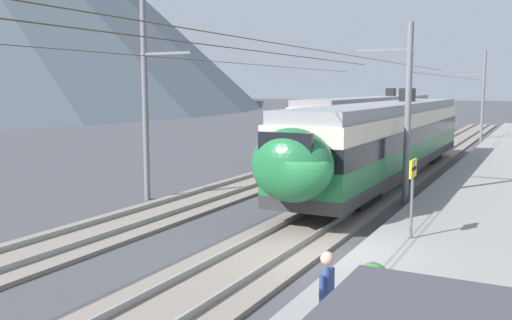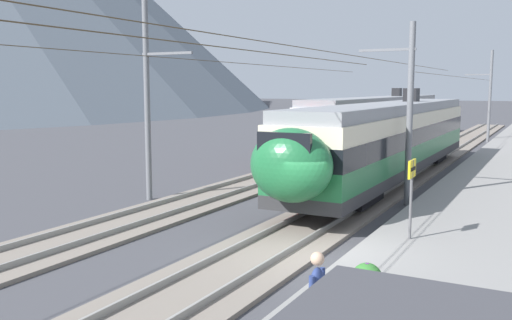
{
  "view_description": "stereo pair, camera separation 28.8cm",
  "coord_description": "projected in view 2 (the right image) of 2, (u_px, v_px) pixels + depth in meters",
  "views": [
    {
      "loc": [
        -13.67,
        -5.2,
        4.57
      ],
      "look_at": [
        2.69,
        3.23,
        2.19
      ],
      "focal_mm": 39.28,
      "sensor_mm": 36.0,
      "label": 1
    },
    {
      "loc": [
        -13.53,
        -5.46,
        4.57
      ],
      "look_at": [
        2.69,
        3.23,
        2.19
      ],
      "focal_mm": 39.28,
      "sensor_mm": 36.0,
      "label": 2
    }
  ],
  "objects": [
    {
      "name": "track_far",
      "position": [
        115.0,
        227.0,
        18.26
      ],
      "size": [
        120.0,
        3.0,
        0.28
      ],
      "color": "slate",
      "rests_on": "ground"
    },
    {
      "name": "catenary_mast_far_side",
      "position": [
        150.0,
        98.0,
        22.44
      ],
      "size": [
        39.01,
        2.37,
        8.05
      ],
      "color": "slate",
      "rests_on": "ground"
    },
    {
      "name": "train_far_track",
      "position": [
        380.0,
        117.0,
        45.06
      ],
      "size": [
        31.17,
        2.95,
        4.27
      ],
      "color": "#2D2D30",
      "rests_on": "track_far"
    },
    {
      "name": "potted_plant_platform_edge",
      "position": [
        367.0,
        283.0,
        10.75
      ],
      "size": [
        0.6,
        0.6,
        0.88
      ],
      "color": "brown",
      "rests_on": "platform_slab"
    },
    {
      "name": "ground_plane",
      "position": [
        315.0,
        260.0,
        14.97
      ],
      "size": [
        400.0,
        400.0,
        0.0
      ],
      "primitive_type": "plane",
      "color": "#424247"
    },
    {
      "name": "catenary_mast_mid",
      "position": [
        406.0,
        109.0,
        21.54
      ],
      "size": [
        39.01,
        2.22,
        7.06
      ],
      "color": "slate",
      "rests_on": "ground"
    },
    {
      "name": "train_near_platform",
      "position": [
        391.0,
        138.0,
        26.61
      ],
      "size": [
        24.24,
        2.86,
        4.27
      ],
      "color": "#2D2D30",
      "rests_on": "track_near"
    },
    {
      "name": "platform_sign",
      "position": [
        412.0,
        181.0,
        15.51
      ],
      "size": [
        0.7,
        0.08,
        2.24
      ],
      "color": "#59595B",
      "rests_on": "platform_slab"
    },
    {
      "name": "platform_slab",
      "position": [
        511.0,
        283.0,
        12.71
      ],
      "size": [
        120.0,
        7.72,
        0.36
      ],
      "primitive_type": "cube",
      "color": "gray",
      "rests_on": "ground"
    },
    {
      "name": "catenary_mast_east",
      "position": [
        488.0,
        95.0,
        46.73
      ],
      "size": [
        39.01,
        2.22,
        7.67
      ],
      "color": "slate",
      "rests_on": "ground"
    },
    {
      "name": "track_near",
      "position": [
        268.0,
        250.0,
        15.63
      ],
      "size": [
        120.0,
        3.0,
        0.28
      ],
      "color": "slate",
      "rests_on": "ground"
    },
    {
      "name": "passenger_walking",
      "position": [
        317.0,
        298.0,
        8.76
      ],
      "size": [
        0.53,
        0.22,
        1.69
      ],
      "color": "#383842",
      "rests_on": "platform_slab"
    }
  ]
}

